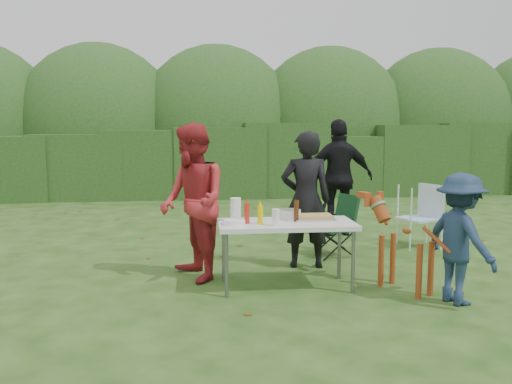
{
  "coord_description": "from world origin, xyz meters",
  "views": [
    {
      "loc": [
        -0.59,
        -5.58,
        1.82
      ],
      "look_at": [
        0.12,
        0.84,
        1.0
      ],
      "focal_mm": 38.0,
      "sensor_mm": 36.0,
      "label": 1
    }
  ],
  "objects": [
    {
      "name": "person_cook",
      "position": [
        0.78,
        1.06,
        0.87
      ],
      "size": [
        0.67,
        0.47,
        1.73
      ],
      "primitive_type": "imported",
      "rotation": [
        0.0,
        0.0,
        3.05
      ],
      "color": "black",
      "rests_on": "ground"
    },
    {
      "name": "focaccia_bread",
      "position": [
        0.73,
        0.34,
        0.78
      ],
      "size": [
        0.4,
        0.26,
        0.04
      ],
      "primitive_type": "cube",
      "color": "tan",
      "rests_on": "food_tray"
    },
    {
      "name": "paper_towel_roll",
      "position": [
        -0.16,
        0.34,
        0.87
      ],
      "size": [
        0.12,
        0.12,
        0.26
      ],
      "primitive_type": "cylinder",
      "color": "white",
      "rests_on": "folding_table"
    },
    {
      "name": "camping_chair",
      "position": [
        1.32,
        1.62,
        0.42
      ],
      "size": [
        0.69,
        0.69,
        0.85
      ],
      "primitive_type": null,
      "rotation": [
        0.0,
        0.0,
        3.51
      ],
      "color": "#154020",
      "rests_on": "ground"
    },
    {
      "name": "pasta_bowl",
      "position": [
        0.47,
        0.44,
        0.79
      ],
      "size": [
        0.26,
        0.26,
        0.1
      ],
      "primitive_type": "cylinder",
      "color": "silver",
      "rests_on": "folding_table"
    },
    {
      "name": "plate_stack",
      "position": [
        -0.19,
        0.15,
        0.77
      ],
      "size": [
        0.24,
        0.24,
        0.05
      ],
      "primitive_type": "cylinder",
      "color": "white",
      "rests_on": "folding_table"
    },
    {
      "name": "cup_stack",
      "position": [
        0.24,
        0.01,
        0.83
      ],
      "size": [
        0.08,
        0.08,
        0.18
      ],
      "primitive_type": "cylinder",
      "color": "white",
      "rests_on": "folding_table"
    },
    {
      "name": "person_black_puffy",
      "position": [
        1.73,
        2.98,
        0.95
      ],
      "size": [
        1.11,
        0.48,
        1.89
      ],
      "primitive_type": "imported",
      "rotation": [
        0.0,
        0.0,
        3.16
      ],
      "color": "black",
      "rests_on": "ground"
    },
    {
      "name": "beer_bottle",
      "position": [
        0.51,
        0.24,
        0.86
      ],
      "size": [
        0.06,
        0.06,
        0.24
      ],
      "primitive_type": "cylinder",
      "color": "#47230F",
      "rests_on": "folding_table"
    },
    {
      "name": "hedge_row",
      "position": [
        0.0,
        8.0,
        0.85
      ],
      "size": [
        22.0,
        1.4,
        1.7
      ],
      "primitive_type": "cube",
      "color": "#23471C",
      "rests_on": "ground"
    },
    {
      "name": "lawn_chair",
      "position": [
        2.68,
        1.97,
        0.47
      ],
      "size": [
        0.72,
        0.72,
        0.93
      ],
      "primitive_type": null,
      "rotation": [
        0.0,
        0.0,
        3.55
      ],
      "color": "teal",
      "rests_on": "ground"
    },
    {
      "name": "food_tray",
      "position": [
        0.73,
        0.34,
        0.75
      ],
      "size": [
        0.45,
        0.3,
        0.02
      ],
      "primitive_type": "cube",
      "color": "#B7B7BA",
      "rests_on": "folding_table"
    },
    {
      "name": "ground",
      "position": [
        0.0,
        0.0,
        0.0
      ],
      "size": [
        80.0,
        80.0,
        0.0
      ],
      "primitive_type": "plane",
      "color": "#1E4211"
    },
    {
      "name": "folding_table",
      "position": [
        0.39,
        0.21,
        0.69
      ],
      "size": [
        1.5,
        0.7,
        0.74
      ],
      "color": "silver",
      "rests_on": "ground"
    },
    {
      "name": "child",
      "position": [
        2.05,
        -0.5,
        0.66
      ],
      "size": [
        0.74,
        0.97,
        1.33
      ],
      "primitive_type": "imported",
      "rotation": [
        0.0,
        0.0,
        1.89
      ],
      "color": "#1B2F4A",
      "rests_on": "ground"
    },
    {
      "name": "dog",
      "position": [
        1.67,
        -0.05,
        0.51
      ],
      "size": [
        0.86,
        1.14,
        1.01
      ],
      "primitive_type": null,
      "rotation": [
        0.0,
        0.0,
        2.04
      ],
      "color": "#903D18",
      "rests_on": "ground"
    },
    {
      "name": "person_red_jacket",
      "position": [
        -0.63,
        0.65,
        0.92
      ],
      "size": [
        0.96,
        1.08,
        1.83
      ],
      "primitive_type": "imported",
      "rotation": [
        0.0,
        0.0,
        -1.22
      ],
      "color": "#AA242A",
      "rests_on": "ground"
    },
    {
      "name": "shrub_backdrop",
      "position": [
        0.0,
        9.6,
        1.6
      ],
      "size": [
        20.0,
        2.6,
        3.2
      ],
      "primitive_type": "ellipsoid",
      "color": "#3D6628",
      "rests_on": "ground"
    },
    {
      "name": "ketchup_bottle",
      "position": [
        -0.05,
        0.17,
        0.85
      ],
      "size": [
        0.06,
        0.06,
        0.22
      ],
      "primitive_type": "cylinder",
      "color": "red",
      "rests_on": "folding_table"
    },
    {
      "name": "mustard_bottle",
      "position": [
        0.09,
        0.13,
        0.84
      ],
      "size": [
        0.06,
        0.06,
        0.2
      ],
      "primitive_type": "cylinder",
      "color": "#E5CB00",
      "rests_on": "folding_table"
    }
  ]
}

